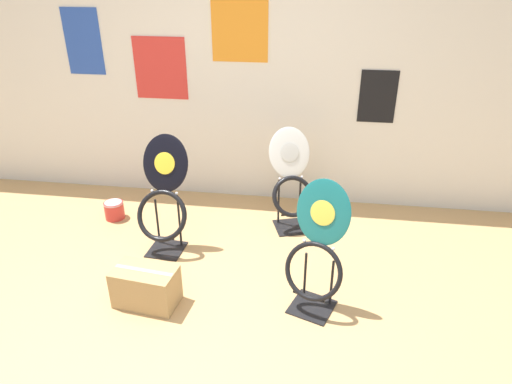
{
  "coord_description": "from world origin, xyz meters",
  "views": [
    {
      "loc": [
        0.66,
        -1.99,
        2.15
      ],
      "look_at": [
        0.21,
        1.12,
        0.55
      ],
      "focal_mm": 32.0,
      "sensor_mm": 36.0,
      "label": 1
    }
  ],
  "objects_px": {
    "toilet_seat_display_teal_sax": "(316,256)",
    "storage_box": "(146,287)",
    "paint_can": "(114,210)",
    "toilet_seat_display_jazz_black": "(164,199)",
    "toilet_seat_display_white_plain": "(291,183)"
  },
  "relations": [
    {
      "from": "toilet_seat_display_teal_sax",
      "to": "paint_can",
      "type": "height_order",
      "value": "toilet_seat_display_teal_sax"
    },
    {
      "from": "toilet_seat_display_white_plain",
      "to": "toilet_seat_display_teal_sax",
      "type": "relative_size",
      "value": 0.94
    },
    {
      "from": "storage_box",
      "to": "toilet_seat_display_jazz_black",
      "type": "bearing_deg",
      "value": 96.09
    },
    {
      "from": "toilet_seat_display_white_plain",
      "to": "toilet_seat_display_teal_sax",
      "type": "bearing_deg",
      "value": -77.12
    },
    {
      "from": "toilet_seat_display_jazz_black",
      "to": "toilet_seat_display_teal_sax",
      "type": "bearing_deg",
      "value": -24.64
    },
    {
      "from": "paint_can",
      "to": "storage_box",
      "type": "relative_size",
      "value": 0.39
    },
    {
      "from": "toilet_seat_display_white_plain",
      "to": "storage_box",
      "type": "distance_m",
      "value": 1.53
    },
    {
      "from": "storage_box",
      "to": "toilet_seat_display_white_plain",
      "type": "bearing_deg",
      "value": 52.84
    },
    {
      "from": "toilet_seat_display_teal_sax",
      "to": "storage_box",
      "type": "xyz_separation_m",
      "value": [
        -1.15,
        -0.13,
        -0.28
      ]
    },
    {
      "from": "toilet_seat_display_white_plain",
      "to": "paint_can",
      "type": "relative_size",
      "value": 4.88
    },
    {
      "from": "paint_can",
      "to": "storage_box",
      "type": "bearing_deg",
      "value": -56.66
    },
    {
      "from": "toilet_seat_display_teal_sax",
      "to": "paint_can",
      "type": "distance_m",
      "value": 2.13
    },
    {
      "from": "storage_box",
      "to": "paint_can",
      "type": "bearing_deg",
      "value": 123.34
    },
    {
      "from": "toilet_seat_display_white_plain",
      "to": "storage_box",
      "type": "height_order",
      "value": "toilet_seat_display_white_plain"
    },
    {
      "from": "toilet_seat_display_jazz_black",
      "to": "toilet_seat_display_white_plain",
      "type": "bearing_deg",
      "value": 27.29
    }
  ]
}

